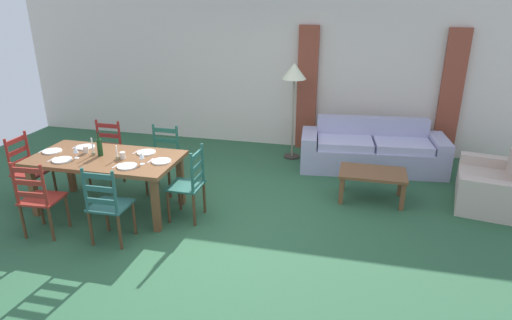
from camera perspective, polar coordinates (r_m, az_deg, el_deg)
The scene contains 34 objects.
ground_plane at distance 5.61m, azimuth -6.23°, elevation -8.28°, with size 9.60×9.60×0.02m, color #2A5738.
wall_far at distance 8.19m, azimuth 1.23°, elevation 11.38°, with size 9.60×0.16×2.70m, color beige.
curtain_panel_left at distance 7.97m, azimuth 6.65°, elevation 9.14°, with size 0.35×0.08×2.20m, color brown.
curtain_panel_right at distance 8.05m, azimuth 23.99°, elevation 7.59°, with size 0.35×0.08×2.20m, color brown.
dining_table at distance 5.97m, azimuth -18.93°, elevation -0.37°, with size 1.90×0.96×0.75m.
dining_chair_near_left at distance 5.71m, azimuth -26.37°, elevation -4.51°, with size 0.45×0.43×0.96m.
dining_chair_near_right at distance 5.24m, azimuth -18.72°, elevation -5.58°, with size 0.43×0.41×0.96m.
dining_chair_far_left at distance 6.86m, azimuth -18.89°, elevation 0.74°, with size 0.42×0.40×0.96m.
dining_chair_far_right at distance 6.41m, azimuth -11.95°, elevation 0.05°, with size 0.43×0.41×0.96m.
dining_chair_head_west at distance 6.69m, azimuth -27.46°, elevation -1.08°, with size 0.40×0.42×0.96m.
dining_chair_head_east at distance 5.55m, azimuth -8.64°, elevation -3.10°, with size 0.40×0.42×0.96m.
dinner_plate_near_left at distance 6.00m, azimuth -23.92°, elevation 0.01°, with size 0.24×0.24×0.02m, color white.
fork_near_left at distance 6.09m, azimuth -25.04°, elevation 0.07°, with size 0.02×0.17×0.01m, color silver.
dinner_plate_near_right at distance 5.51m, azimuth -16.41°, elevation -0.78°, with size 0.24×0.24×0.02m, color white.
fork_near_right at distance 5.59m, azimuth -17.75°, elevation -0.70°, with size 0.02×0.17×0.01m, color silver.
dinner_plate_far_left at distance 6.37m, azimuth -21.30°, elevation 1.58°, with size 0.24×0.24×0.02m, color white.
fork_far_left at distance 6.46m, azimuth -22.39°, elevation 1.62°, with size 0.02×0.17×0.01m, color silver.
dinner_plate_far_right at distance 5.92m, azimuth -14.08°, elevation 0.96°, with size 0.24×0.24×0.02m, color white.
fork_far_right at distance 5.99m, azimuth -15.35°, elevation 1.02°, with size 0.02×0.17×0.01m, color silver.
dinner_plate_head_west at distance 6.38m, azimuth -24.98°, elevation 1.04°, with size 0.24×0.24×0.02m, color white.
fork_head_west at distance 6.47m, azimuth -26.02°, elevation 1.09°, with size 0.02×0.17×0.01m, color silver.
dinner_plate_head_east at distance 5.56m, azimuth -12.21°, elevation -0.16°, with size 0.24×0.24×0.02m, color white.
fork_head_east at distance 5.63m, azimuth -13.59°, elevation -0.09°, with size 0.02×0.17×0.01m, color silver.
wine_bottle at distance 5.97m, azimuth -19.68°, elevation 1.64°, with size 0.07×0.07×0.32m.
wine_glass_near_left at distance 5.97m, azimuth -22.43°, elevation 1.20°, with size 0.06×0.06×0.16m.
wine_glass_near_right at distance 5.51m, azimuth -14.68°, elevation 0.54°, with size 0.06×0.06×0.16m.
coffee_cup_primary at distance 5.78m, azimuth -16.97°, elevation 0.57°, with size 0.07×0.07×0.09m, color beige.
coffee_cup_secondary at distance 6.15m, azimuth -21.27°, elevation 1.26°, with size 0.07×0.07×0.09m, color beige.
candle_tall at distance 6.03m, azimuth -20.45°, elevation 1.18°, with size 0.05×0.05×0.23m.
candle_short at distance 5.79m, azimuth -17.61°, elevation 0.56°, with size 0.05×0.05×0.18m.
couch at distance 7.40m, azimuth 14.81°, elevation 1.13°, with size 2.35×1.03×0.80m.
coffee_table at distance 6.24m, azimuth 14.92°, elevation -2.03°, with size 0.90×0.56×0.42m.
armchair_upholstered at distance 6.77m, azimuth 28.67°, elevation -3.17°, with size 1.00×1.28×0.72m.
standing_lamp at distance 7.37m, azimuth 4.99°, elevation 10.69°, with size 0.40×0.40×1.64m.
Camera 1 is at (1.73, -4.58, 2.73)m, focal length 30.74 mm.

